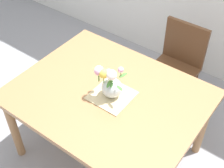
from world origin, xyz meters
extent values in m
plane|color=#939399|center=(0.00, 0.00, 0.00)|extent=(12.00, 12.00, 0.00)
cube|color=#9E7047|center=(0.00, 0.00, 0.72)|extent=(1.42, 1.13, 0.04)
cylinder|color=#9E7047|center=(-0.63, -0.49, 0.35)|extent=(0.07, 0.07, 0.70)
cylinder|color=#9E7047|center=(-0.63, 0.49, 0.35)|extent=(0.07, 0.07, 0.70)
cylinder|color=#9E7047|center=(0.63, 0.49, 0.35)|extent=(0.07, 0.07, 0.70)
cube|color=brown|center=(0.14, 0.83, 0.46)|extent=(0.42, 0.42, 0.04)
cylinder|color=brown|center=(0.32, 0.65, 0.22)|extent=(0.04, 0.04, 0.44)
cylinder|color=brown|center=(-0.04, 0.65, 0.22)|extent=(0.04, 0.04, 0.44)
cylinder|color=brown|center=(0.32, 1.01, 0.22)|extent=(0.04, 0.04, 0.44)
cylinder|color=brown|center=(-0.04, 1.01, 0.22)|extent=(0.04, 0.04, 0.44)
cube|color=brown|center=(0.14, 1.02, 0.69)|extent=(0.42, 0.04, 0.42)
cube|color=#CCB789|center=(0.03, 0.00, 0.74)|extent=(0.30, 0.30, 0.01)
sphere|color=silver|center=(0.03, 0.00, 0.83)|extent=(0.16, 0.16, 0.16)
sphere|color=white|center=(0.02, -0.01, 0.97)|extent=(0.05, 0.05, 0.05)
cylinder|color=#478438|center=(0.02, -0.01, 0.93)|extent=(0.01, 0.01, 0.09)
sphere|color=#EA9EBC|center=(0.05, 0.08, 0.95)|extent=(0.04, 0.04, 0.04)
cylinder|color=#478438|center=(0.05, 0.08, 0.92)|extent=(0.01, 0.01, 0.07)
sphere|color=#EA9EBC|center=(-0.05, -0.05, 0.98)|extent=(0.06, 0.06, 0.06)
cylinder|color=#478438|center=(-0.05, -0.05, 0.93)|extent=(0.01, 0.01, 0.10)
sphere|color=white|center=(-0.05, -0.04, 0.98)|extent=(0.07, 0.07, 0.07)
cylinder|color=#478438|center=(-0.05, -0.04, 0.93)|extent=(0.01, 0.01, 0.10)
sphere|color=#EFD14C|center=(-0.01, -0.04, 0.97)|extent=(0.07, 0.07, 0.07)
cylinder|color=#478438|center=(-0.01, -0.04, 0.93)|extent=(0.01, 0.01, 0.09)
sphere|color=#EFD14C|center=(-0.07, 0.00, 0.93)|extent=(0.05, 0.05, 0.05)
cylinder|color=#478438|center=(-0.07, 0.00, 0.91)|extent=(0.01, 0.01, 0.05)
sphere|color=white|center=(0.05, -0.03, 0.98)|extent=(0.08, 0.08, 0.08)
cylinder|color=#478438|center=(0.05, -0.03, 0.93)|extent=(0.01, 0.01, 0.10)
ellipsoid|color=#478438|center=(0.06, -0.04, 0.91)|extent=(0.06, 0.07, 0.03)
ellipsoid|color=#478438|center=(0.13, -0.04, 0.91)|extent=(0.07, 0.05, 0.01)
ellipsoid|color=#478438|center=(0.05, -0.05, 0.91)|extent=(0.04, 0.07, 0.03)
ellipsoid|color=#478438|center=(0.07, 0.08, 0.91)|extent=(0.05, 0.07, 0.03)
camera|label=1|loc=(1.03, -1.34, 2.43)|focal=50.63mm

